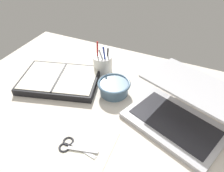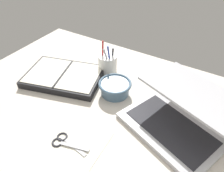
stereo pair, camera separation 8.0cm
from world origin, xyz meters
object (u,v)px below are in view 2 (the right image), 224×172
object	(u,v)px
planner	(64,76)
scissors	(64,141)
laptop	(179,116)
pen_cup	(108,63)
bowl	(115,87)

from	to	relation	value
planner	scissors	size ratio (longest dim) A/B	2.90
laptop	scissors	world-z (taller)	laptop
laptop	scissors	bearing A→B (deg)	-118.01
scissors	planner	bearing A→B (deg)	127.65
laptop	planner	bearing A→B (deg)	-159.51
laptop	pen_cup	distance (cm)	44.09
planner	scissors	bearing A→B (deg)	-65.81
pen_cup	scissors	size ratio (longest dim) A/B	1.16
planner	pen_cup	bearing A→B (deg)	32.89
bowl	laptop	bearing A→B (deg)	-7.83
laptop	bowl	size ratio (longest dim) A/B	3.12
bowl	planner	world-z (taller)	bowl
pen_cup	planner	bearing A→B (deg)	-130.83
laptop	bowl	distance (cm)	29.60
pen_cup	scissors	distance (cm)	45.31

